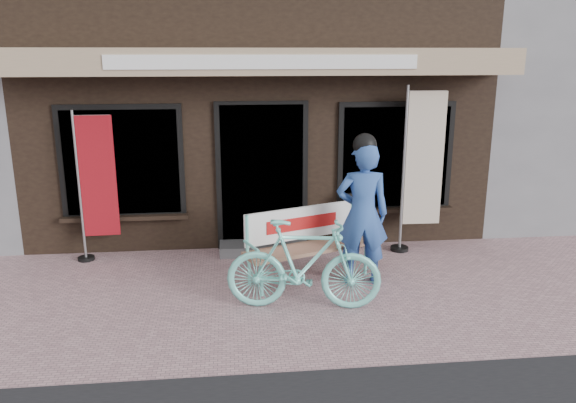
{
  "coord_description": "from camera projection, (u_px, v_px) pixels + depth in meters",
  "views": [
    {
      "loc": [
        -0.48,
        -6.09,
        2.87
      ],
      "look_at": [
        0.25,
        0.7,
        1.05
      ],
      "focal_mm": 35.0,
      "sensor_mm": 36.0,
      "label": 1
    }
  ],
  "objects": [
    {
      "name": "bicycle",
      "position": [
        304.0,
        265.0,
        6.37
      ],
      "size": [
        1.82,
        0.77,
        1.06
      ],
      "primitive_type": "imported",
      "rotation": [
        0.0,
        0.0,
        1.41
      ],
      "color": "#73E2D3",
      "rests_on": "ground"
    },
    {
      "name": "ground",
      "position": [
        274.0,
        303.0,
        6.64
      ],
      "size": [
        70.0,
        70.0,
        0.0
      ],
      "primitive_type": "plane",
      "color": "#B4898E",
      "rests_on": "ground"
    },
    {
      "name": "storefront",
      "position": [
        251.0,
        46.0,
        10.64
      ],
      "size": [
        7.0,
        6.77,
        6.0
      ],
      "color": "black",
      "rests_on": "ground"
    },
    {
      "name": "menu_stand",
      "position": [
        358.0,
        220.0,
        8.42
      ],
      "size": [
        0.43,
        0.17,
        0.85
      ],
      "rotation": [
        0.0,
        0.0,
        0.19
      ],
      "color": "black",
      "rests_on": "ground"
    },
    {
      "name": "bench",
      "position": [
        306.0,
        238.0,
        7.27
      ],
      "size": [
        1.75,
        1.01,
        0.93
      ],
      "rotation": [
        0.0,
        0.0,
        0.37
      ],
      "color": "#73E2D3",
      "rests_on": "ground"
    },
    {
      "name": "person",
      "position": [
        362.0,
        211.0,
        7.01
      ],
      "size": [
        0.7,
        0.49,
        1.93
      ],
      "rotation": [
        0.0,
        0.0,
        -0.09
      ],
      "color": "#2E53A0",
      "rests_on": "ground"
    },
    {
      "name": "nobori_red",
      "position": [
        95.0,
        185.0,
        7.76
      ],
      "size": [
        0.62,
        0.24,
        2.13
      ],
      "rotation": [
        0.0,
        0.0,
        0.05
      ],
      "color": "gray",
      "rests_on": "ground"
    },
    {
      "name": "nobori_cream",
      "position": [
        420.0,
        168.0,
        8.1
      ],
      "size": [
        0.71,
        0.27,
        2.43
      ],
      "rotation": [
        0.0,
        0.0,
        -0.02
      ],
      "color": "gray",
      "rests_on": "ground"
    }
  ]
}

